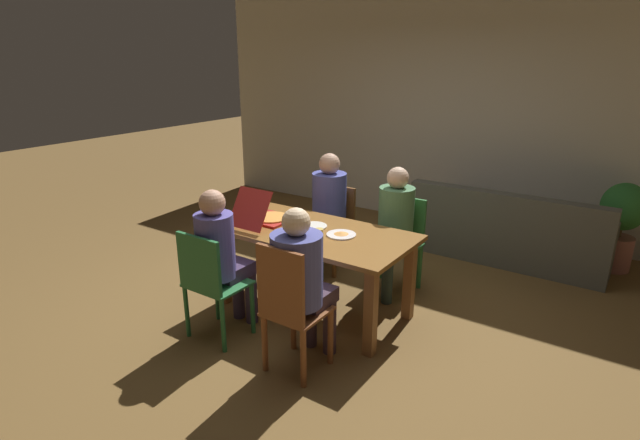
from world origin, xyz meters
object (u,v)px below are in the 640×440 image
at_px(chair_1, 333,225).
at_px(couch, 509,233).
at_px(dining_table, 313,243).
at_px(drinking_glass_0, 296,229).
at_px(person_3, 301,275).
at_px(chair_2, 398,240).
at_px(pizza_box_0, 267,217).
at_px(plate_1, 314,226).
at_px(plate_0, 341,234).
at_px(person_0, 221,252).
at_px(chair_0, 209,280).
at_px(drinking_glass_1, 319,236).
at_px(person_1, 326,204).
at_px(person_2, 393,221).
at_px(potted_plant, 622,220).
at_px(chair_3, 290,307).

xyz_separation_m(chair_1, couch, (1.47, 1.30, -0.18)).
height_order(dining_table, drinking_glass_0, drinking_glass_0).
bearing_deg(chair_1, person_3, -64.33).
height_order(dining_table, chair_2, chair_2).
relative_size(pizza_box_0, plate_1, 2.35).
bearing_deg(chair_2, person_3, -90.00).
relative_size(chair_1, person_3, 0.71).
bearing_deg(person_3, plate_0, 100.41).
bearing_deg(person_0, chair_0, -90.00).
bearing_deg(plate_0, chair_2, 80.36).
height_order(plate_0, drinking_glass_1, drinking_glass_1).
xyz_separation_m(person_0, plate_1, (0.33, 0.78, 0.05)).
bearing_deg(drinking_glass_0, dining_table, 81.73).
xyz_separation_m(chair_0, person_0, (0.00, 0.14, 0.18)).
distance_m(person_1, couch, 2.09).
height_order(chair_0, plate_0, chair_0).
bearing_deg(pizza_box_0, chair_2, 45.75).
bearing_deg(drinking_glass_0, person_3, -50.24).
height_order(person_1, couch, person_1).
height_order(dining_table, person_3, person_3).
bearing_deg(person_0, plate_0, 49.00).
bearing_deg(plate_1, chair_1, 111.90).
bearing_deg(chair_2, drinking_glass_0, -112.01).
distance_m(person_2, couch, 1.69).
bearing_deg(pizza_box_0, person_2, 41.27).
xyz_separation_m(chair_2, plate_1, (-0.44, -0.76, 0.27)).
relative_size(plate_0, drinking_glass_0, 1.70).
xyz_separation_m(chair_0, plate_1, (0.33, 0.92, 0.23)).
relative_size(dining_table, chair_2, 1.92).
distance_m(plate_0, potted_plant, 3.08).
bearing_deg(couch, chair_2, -117.02).
distance_m(chair_3, pizza_box_0, 1.21).
bearing_deg(person_2, chair_3, -90.00).
bearing_deg(dining_table, person_3, -61.15).
height_order(plate_0, potted_plant, potted_plant).
distance_m(chair_2, drinking_glass_0, 1.18).
height_order(chair_2, plate_1, chair_2).
xyz_separation_m(person_1, person_2, (0.77, -0.06, -0.02)).
bearing_deg(couch, person_0, -116.85).
xyz_separation_m(chair_0, person_1, (0.00, 1.62, 0.20)).
relative_size(person_1, couch, 0.60).
height_order(plate_1, drinking_glass_0, drinking_glass_0).
bearing_deg(drinking_glass_1, person_0, -139.13).
distance_m(person_3, plate_0, 0.76).
distance_m(person_0, pizza_box_0, 0.67).
bearing_deg(couch, dining_table, -116.28).
bearing_deg(person_1, chair_2, 4.76).
height_order(drinking_glass_0, drinking_glass_1, drinking_glass_0).
bearing_deg(person_0, chair_1, 90.00).
relative_size(pizza_box_0, drinking_glass_1, 4.82).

